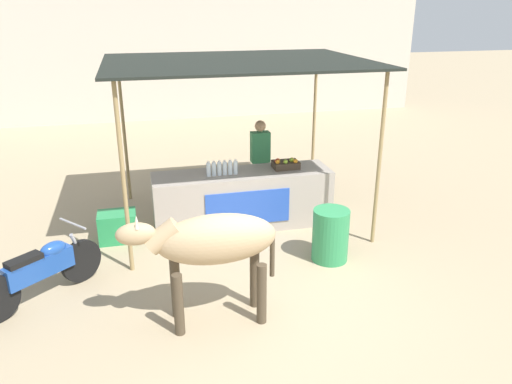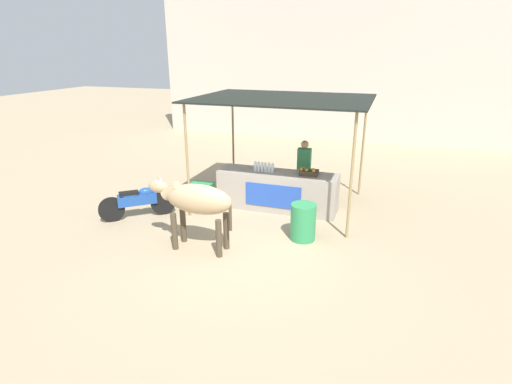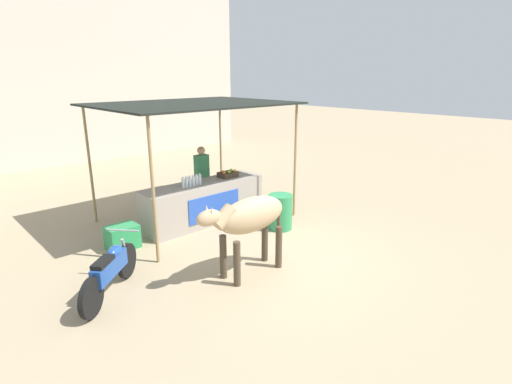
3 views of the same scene
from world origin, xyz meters
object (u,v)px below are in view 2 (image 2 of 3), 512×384
water_barrel (303,222)px  fruit_crate (309,172)px  cow (196,201)px  motorcycle_parked (138,201)px  cooler_box (202,192)px  stall_counter (277,191)px  vendor_behind_counter (304,170)px

water_barrel → fruit_crate: bearing=98.5°
cow → motorcycle_parked: 2.35m
cooler_box → motorcycle_parked: bearing=-120.4°
stall_counter → water_barrel: bearing=-56.7°
cooler_box → motorcycle_parked: 1.80m
stall_counter → motorcycle_parked: stall_counter is taller
water_barrel → cooler_box: bearing=155.3°
stall_counter → motorcycle_parked: (-2.99, -1.64, -0.05)m
cow → cooler_box: bearing=114.6°
stall_counter → fruit_crate: bearing=3.4°
vendor_behind_counter → water_barrel: (0.50, -2.27, -0.45)m
fruit_crate → water_barrel: (0.23, -1.56, -0.64)m
fruit_crate → cooler_box: 2.96m
cooler_box → water_barrel: size_ratio=0.75×
stall_counter → cow: size_ratio=1.65×
vendor_behind_counter → fruit_crate: bearing=-69.4°
cow → motorcycle_parked: bearing=154.8°
water_barrel → motorcycle_parked: motorcycle_parked is taller
cow → motorcycle_parked: (-2.05, 0.97, -0.61)m
water_barrel → cow: size_ratio=0.44×
fruit_crate → motorcycle_parked: 4.16m
vendor_behind_counter → motorcycle_parked: bearing=-145.5°
cooler_box → vendor_behind_counter: bearing=18.2°
vendor_behind_counter → cow: (-1.44, -3.36, 0.18)m
stall_counter → vendor_behind_counter: vendor_behind_counter is taller
vendor_behind_counter → motorcycle_parked: 4.26m
vendor_behind_counter → cooler_box: (-2.59, -0.85, -0.61)m
cooler_box → stall_counter: bearing=2.7°
motorcycle_parked → vendor_behind_counter: bearing=34.5°
water_barrel → vendor_behind_counter: bearing=102.4°
stall_counter → vendor_behind_counter: bearing=56.5°
cooler_box → cow: cow is taller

